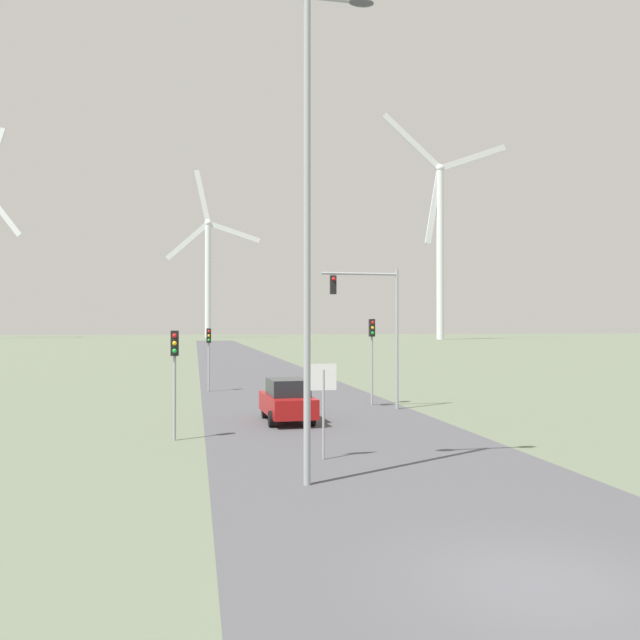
{
  "coord_description": "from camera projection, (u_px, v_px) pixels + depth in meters",
  "views": [
    {
      "loc": [
        -5.36,
        -8.96,
        4.06
      ],
      "look_at": [
        0.0,
        17.71,
        4.33
      ],
      "focal_mm": 35.0,
      "sensor_mm": 36.0,
      "label": 1
    }
  ],
  "objects": [
    {
      "name": "ground_plane",
      "position": [
        541.0,
        584.0,
        9.8
      ],
      "size": [
        600.0,
        600.0,
        0.0
      ],
      "primitive_type": "plane",
      "color": "#5B6651"
    },
    {
      "name": "stop_sign_near",
      "position": [
        323.0,
        392.0,
        18.95
      ],
      "size": [
        0.81,
        0.07,
        2.91
      ],
      "color": "#93999E",
      "rests_on": "ground"
    },
    {
      "name": "traffic_light_post_near_left",
      "position": [
        175.0,
        360.0,
        22.11
      ],
      "size": [
        0.28,
        0.33,
        3.9
      ],
      "color": "#93999E",
      "rests_on": "ground"
    },
    {
      "name": "streetlamp",
      "position": [
        307.0,
        184.0,
        15.97
      ],
      "size": [
        3.56,
        0.32,
        12.64
      ],
      "color": "#93999E",
      "rests_on": "ground"
    },
    {
      "name": "road_surface",
      "position": [
        255.0,
        370.0,
        56.86
      ],
      "size": [
        10.0,
        240.0,
        0.01
      ],
      "color": "#47474C",
      "rests_on": "ground"
    },
    {
      "name": "wind_turbine_center",
      "position": [
        440.0,
        234.0,
        190.01
      ],
      "size": [
        40.76,
        2.6,
        67.93
      ],
      "color": "silver",
      "rests_on": "ground"
    },
    {
      "name": "traffic_light_mast_overhead",
      "position": [
        373.0,
        312.0,
        30.23
      ],
      "size": [
        3.84,
        0.35,
        6.84
      ],
      "color": "#93999E",
      "rests_on": "ground"
    },
    {
      "name": "car_approaching",
      "position": [
        287.0,
        400.0,
        26.37
      ],
      "size": [
        2.0,
        4.18,
        1.83
      ],
      "color": "maroon",
      "rests_on": "ground"
    },
    {
      "name": "traffic_light_post_mid_left",
      "position": [
        209.0,
        345.0,
        38.67
      ],
      "size": [
        0.28,
        0.34,
        3.92
      ],
      "color": "#93999E",
      "rests_on": "ground"
    },
    {
      "name": "traffic_light_post_near_right",
      "position": [
        372.0,
        342.0,
        31.96
      ],
      "size": [
        0.28,
        0.34,
        4.42
      ],
      "color": "#93999E",
      "rests_on": "ground"
    },
    {
      "name": "wind_turbine_left",
      "position": [
        208.0,
        266.0,
        225.69
      ],
      "size": [
        34.0,
        2.6,
        60.72
      ],
      "color": "silver",
      "rests_on": "ground"
    }
  ]
}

